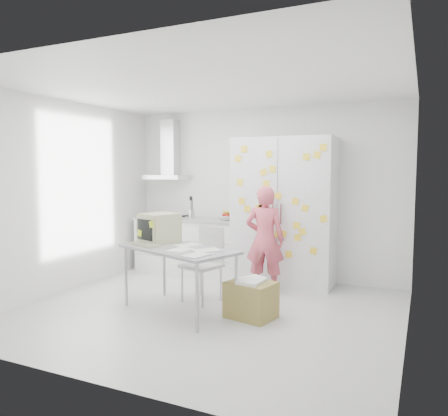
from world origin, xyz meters
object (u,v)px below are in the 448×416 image
at_px(desk, 165,237).
at_px(cardboard_box, 251,299).
at_px(person, 265,240).
at_px(chair, 205,259).

height_order(desk, cardboard_box, desk).
distance_m(person, cardboard_box, 1.21).
bearing_deg(desk, chair, 72.10).
xyz_separation_m(person, cardboard_box, (0.21, -1.06, -0.53)).
height_order(desk, chair, desk).
distance_m(desk, cardboard_box, 1.32).
bearing_deg(chair, person, 63.24).
distance_m(person, chair, 0.91).
distance_m(chair, cardboard_box, 0.95).
relative_size(desk, cardboard_box, 2.69).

